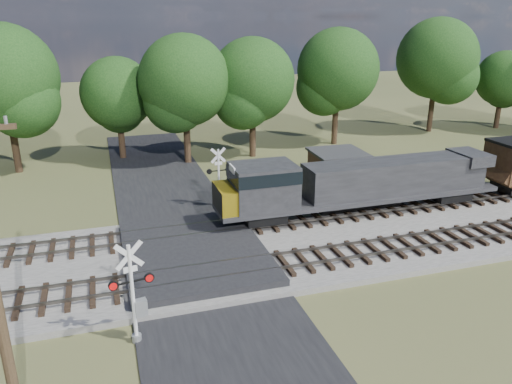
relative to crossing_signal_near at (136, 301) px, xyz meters
name	(u,v)px	position (x,y,z in m)	size (l,w,h in m)	color
ground	(197,263)	(3.33, 5.66, -1.75)	(160.00, 160.00, 0.00)	#444B28
ballast_bed	(368,233)	(13.33, 6.16, -1.60)	(140.00, 10.00, 0.30)	gray
road	(197,263)	(3.33, 5.66, -1.71)	(7.00, 60.00, 0.08)	black
crossing_panel	(195,253)	(3.33, 6.16, -1.44)	(7.00, 9.00, 0.62)	#262628
track_near	(268,265)	(6.46, 3.66, -1.34)	(140.00, 2.60, 0.33)	black
track_far	(240,226)	(6.46, 8.66, -1.34)	(140.00, 2.60, 0.33)	black
crossing_signal_near	(136,301)	(0.00, 0.00, 0.00)	(1.69, 0.43, 4.21)	silver
crossing_signal_far	(218,183)	(6.24, 13.13, -0.09)	(1.61, 0.35, 3.98)	silver
equipment_shed	(337,168)	(15.65, 14.89, -0.46)	(3.90, 3.90, 2.56)	#4F3222
treeline	(260,76)	(13.24, 26.08, 5.09)	(77.97, 12.39, 11.84)	black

